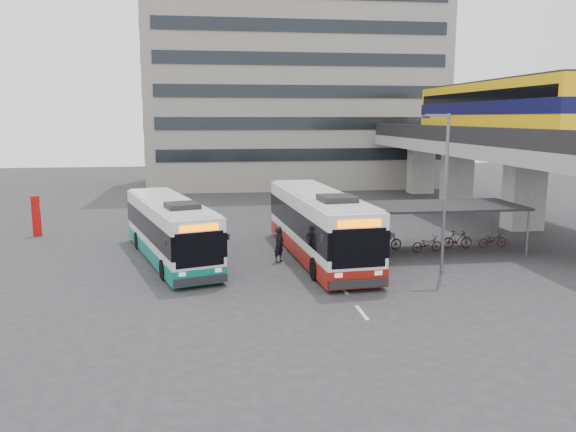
{
  "coord_description": "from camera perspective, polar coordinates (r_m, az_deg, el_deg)",
  "views": [
    {
      "loc": [
        -2.96,
        -25.35,
        7.16
      ],
      "look_at": [
        1.07,
        3.68,
        2.0
      ],
      "focal_mm": 35.0,
      "sensor_mm": 36.0,
      "label": 1
    }
  ],
  "objects": [
    {
      "name": "bus_teal",
      "position": [
        29.06,
        -11.91,
        -1.4
      ],
      "size": [
        5.51,
        11.38,
        3.3
      ],
      "rotation": [
        0.0,
        0.0,
        0.29
      ],
      "color": "white",
      "rests_on": "ground"
    },
    {
      "name": "bike_shelter",
      "position": [
        31.09,
        13.87,
        -0.76
      ],
      "size": [
        10.0,
        4.0,
        2.54
      ],
      "color": "#595B60",
      "rests_on": "ground"
    },
    {
      "name": "road_markings",
      "position": [
        24.09,
        5.61,
        -7.34
      ],
      "size": [
        0.15,
        7.6,
        0.01
      ],
      "color": "beige",
      "rests_on": "ground"
    },
    {
      "name": "viaduct",
      "position": [
        42.66,
        20.2,
        8.14
      ],
      "size": [
        8.0,
        32.0,
        9.68
      ],
      "color": "gray",
      "rests_on": "ground"
    },
    {
      "name": "lamp_post",
      "position": [
        26.3,
        15.52,
        3.11
      ],
      "size": [
        1.29,
        0.17,
        7.33
      ],
      "rotation": [
        0.0,
        0.0,
        0.0
      ],
      "color": "#595B60",
      "rests_on": "ground"
    },
    {
      "name": "office_block",
      "position": [
        62.23,
        0.42,
        14.91
      ],
      "size": [
        30.0,
        15.0,
        25.0
      ],
      "primitive_type": "cube",
      "color": "gray",
      "rests_on": "ground"
    },
    {
      "name": "sign_totem_north",
      "position": [
        37.37,
        -24.21,
        0.04
      ],
      "size": [
        0.54,
        0.21,
        2.47
      ],
      "rotation": [
        0.0,
        0.0,
        0.1
      ],
      "color": "#B40C0B",
      "rests_on": "ground"
    },
    {
      "name": "ground",
      "position": [
        26.5,
        -1.2,
        -5.69
      ],
      "size": [
        120.0,
        120.0,
        0.0
      ],
      "primitive_type": "plane",
      "color": "#28282B",
      "rests_on": "ground"
    },
    {
      "name": "pedestrian",
      "position": [
        28.07,
        -0.92,
        -2.92
      ],
      "size": [
        0.75,
        0.77,
        1.78
      ],
      "primitive_type": "imported",
      "rotation": [
        0.0,
        0.0,
        0.83
      ],
      "color": "black",
      "rests_on": "ground"
    },
    {
      "name": "bus_main",
      "position": [
        28.83,
        3.15,
        -0.95
      ],
      "size": [
        3.62,
        12.52,
        3.65
      ],
      "rotation": [
        0.0,
        0.0,
        0.08
      ],
      "color": "white",
      "rests_on": "ground"
    }
  ]
}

